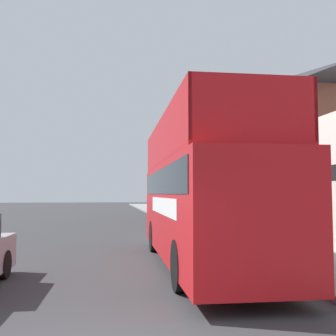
% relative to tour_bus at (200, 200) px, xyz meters
% --- Properties ---
extents(ground_plane, '(144.00, 144.00, 0.00)m').
position_rel_tour_bus_xyz_m(ground_plane, '(-3.08, 14.33, -1.90)').
color(ground_plane, '#333335').
extents(sidewalk, '(3.37, 108.00, 0.14)m').
position_rel_tour_bus_xyz_m(sidewalk, '(3.26, 11.33, -1.83)').
color(sidewalk, gray).
rests_on(sidewalk, ground_plane).
extents(brick_terrace_rear, '(6.00, 22.00, 10.28)m').
position_rel_tour_bus_xyz_m(brick_terrace_rear, '(7.94, 18.33, 3.24)').
color(brick_terrace_rear, brown).
rests_on(brick_terrace_rear, ground_plane).
extents(tour_bus, '(2.68, 9.89, 4.25)m').
position_rel_tour_bus_xyz_m(tour_bus, '(0.00, 0.00, 0.00)').
color(tour_bus, red).
rests_on(tour_bus, ground_plane).
extents(parked_car_ahead_of_bus, '(1.82, 4.27, 1.35)m').
position_rel_tour_bus_xyz_m(parked_car_ahead_of_bus, '(0.45, 7.32, -1.26)').
color(parked_car_ahead_of_bus, silver).
rests_on(parked_car_ahead_of_bus, ground_plane).
extents(lamp_post_nearest, '(0.35, 0.35, 4.61)m').
position_rel_tour_bus_xyz_m(lamp_post_nearest, '(1.99, -2.01, 1.43)').
color(lamp_post_nearest, black).
rests_on(lamp_post_nearest, sidewalk).
extents(lamp_post_second, '(0.35, 0.35, 4.40)m').
position_rel_tour_bus_xyz_m(lamp_post_second, '(2.12, 7.13, 1.30)').
color(lamp_post_second, black).
rests_on(lamp_post_second, sidewalk).
extents(lamp_post_third, '(0.35, 0.35, 4.62)m').
position_rel_tour_bus_xyz_m(lamp_post_third, '(2.22, 16.27, 1.43)').
color(lamp_post_third, black).
rests_on(lamp_post_third, sidewalk).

